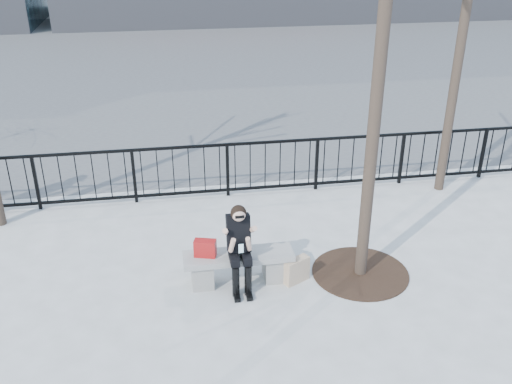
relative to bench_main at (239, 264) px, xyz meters
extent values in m
plane|color=gray|center=(0.00, 0.00, -0.30)|extent=(120.00, 120.00, 0.00)
cube|color=#474747|center=(0.00, 15.00, -0.30)|extent=(60.00, 23.00, 0.01)
cube|color=black|center=(0.00, 3.00, 0.78)|extent=(14.00, 0.05, 0.05)
cube|color=black|center=(0.00, 3.00, -0.18)|extent=(14.00, 0.05, 0.05)
cube|color=#2D2D30|center=(3.00, 21.96, 0.90)|extent=(18.00, 0.08, 2.40)
cylinder|color=black|center=(1.90, -0.10, 3.45)|extent=(0.18, 0.18, 7.50)
cylinder|color=black|center=(4.50, 2.60, 3.20)|extent=(0.18, 0.18, 7.00)
cylinder|color=black|center=(1.90, -0.10, -0.29)|extent=(1.50, 1.50, 0.02)
cube|color=slate|center=(-0.55, 0.00, -0.10)|extent=(0.32, 0.38, 0.40)
cube|color=slate|center=(0.55, 0.00, -0.10)|extent=(0.32, 0.38, 0.40)
cube|color=gray|center=(0.00, 0.00, 0.14)|extent=(1.65, 0.46, 0.09)
cube|color=#9F1313|center=(-0.49, 0.02, 0.32)|extent=(0.35, 0.23, 0.26)
cube|color=beige|center=(0.86, -0.14, -0.11)|extent=(0.44, 0.33, 0.39)
camera|label=1|loc=(-0.93, -7.20, 4.71)|focal=40.00mm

